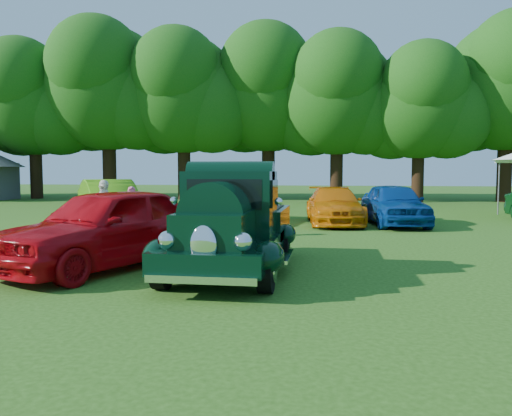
# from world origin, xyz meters

# --- Properties ---
(ground) EXTENTS (120.00, 120.00, 0.00)m
(ground) POSITION_xyz_m (0.00, 0.00, 0.00)
(ground) COLOR #244C11
(ground) RESTS_ON ground
(hero_pickup) EXTENTS (2.38, 5.10, 1.99)m
(hero_pickup) POSITION_xyz_m (0.55, -0.69, 0.86)
(hero_pickup) COLOR black
(hero_pickup) RESTS_ON ground
(red_convertible) EXTENTS (3.74, 5.34, 1.69)m
(red_convertible) POSITION_xyz_m (-2.10, -0.70, 0.84)
(red_convertible) COLOR #B5070E
(red_convertible) RESTS_ON ground
(back_car_lime) EXTENTS (4.40, 5.18, 1.68)m
(back_car_lime) POSITION_xyz_m (-6.03, 7.85, 0.84)
(back_car_lime) COLOR #54A415
(back_car_lime) RESTS_ON ground
(back_car_black) EXTENTS (3.09, 5.27, 1.38)m
(back_car_black) POSITION_xyz_m (-1.22, 8.47, 0.69)
(back_car_black) COLOR black
(back_car_black) RESTS_ON ground
(back_car_orange) EXTENTS (2.41, 4.97, 1.39)m
(back_car_orange) POSITION_xyz_m (2.59, 8.72, 0.70)
(back_car_orange) COLOR #D06B07
(back_car_orange) RESTS_ON ground
(back_car_blue) EXTENTS (2.45, 4.80, 1.57)m
(back_car_blue) POSITION_xyz_m (4.78, 8.60, 0.78)
(back_car_blue) COLOR navy
(back_car_blue) RESTS_ON ground
(spectator_pink) EXTENTS (0.63, 0.51, 1.51)m
(spectator_pink) POSITION_xyz_m (-3.88, 4.87, 0.75)
(spectator_pink) COLOR pink
(spectator_pink) RESTS_ON ground
(spectator_grey) EXTENTS (1.16, 1.21, 1.96)m
(spectator_grey) POSITION_xyz_m (-1.44, 4.01, 0.98)
(spectator_grey) COLOR slate
(spectator_grey) RESTS_ON ground
(spectator_white) EXTENTS (0.50, 1.05, 1.75)m
(spectator_white) POSITION_xyz_m (-4.11, 3.33, 0.87)
(spectator_white) COLOR white
(spectator_white) RESTS_ON ground
(tree_line) EXTENTS (64.21, 10.85, 12.29)m
(tree_line) POSITION_xyz_m (-2.38, 23.86, 7.13)
(tree_line) COLOR #311E10
(tree_line) RESTS_ON ground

